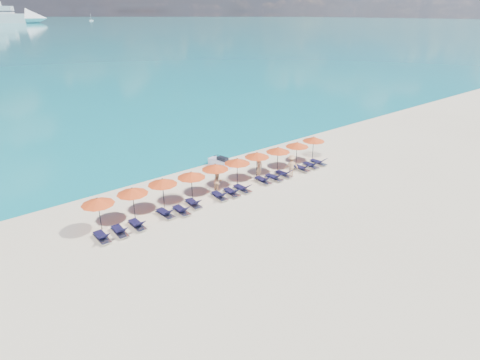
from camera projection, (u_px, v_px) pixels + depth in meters
ground at (267, 208)px, 28.71m from camera, size 1400.00×1400.00×0.00m
sailboat_near at (16, 22)px, 497.71m from camera, size 5.36×1.79×9.83m
sailboat_far at (91, 20)px, 580.49m from camera, size 5.48×1.83×10.05m
jetski at (221, 162)px, 36.33m from camera, size 1.25×2.58×0.88m
beachgoer_a at (259, 167)px, 33.67m from camera, size 0.76×0.59×1.83m
beachgoer_b at (218, 182)px, 31.03m from camera, size 0.80×0.50×1.57m
beachgoer_c at (291, 165)px, 34.03m from camera, size 1.30×1.10×1.84m
umbrella_0 at (98, 201)px, 25.10m from camera, size 2.10×2.10×2.28m
umbrella_1 at (132, 191)px, 26.54m from camera, size 2.10×2.10×2.28m
umbrella_2 at (162, 182)px, 27.98m from camera, size 2.10×2.10×2.28m
umbrella_3 at (191, 175)px, 29.18m from camera, size 2.10×2.10×2.28m
umbrella_4 at (215, 167)px, 30.68m from camera, size 2.10×2.10×2.28m
umbrella_5 at (237, 161)px, 31.87m from camera, size 2.10×2.10×2.28m
umbrella_6 at (257, 155)px, 33.24m from camera, size 2.10×2.10×2.28m
umbrella_7 at (278, 150)px, 34.47m from camera, size 2.10×2.10×2.28m
umbrella_8 at (297, 144)px, 35.81m from camera, size 2.10×2.10×2.28m
umbrella_9 at (314, 139)px, 37.32m from camera, size 2.10×2.10×2.28m
lounger_0 at (102, 237)px, 24.57m from camera, size 0.66×1.71×0.66m
lounger_1 at (120, 231)px, 25.22m from camera, size 0.70×1.73×0.66m
lounger_2 at (137, 225)px, 25.99m from camera, size 0.63×1.70×0.66m
lounger_3 at (165, 213)px, 27.46m from camera, size 0.72×1.74×0.66m
lounger_4 at (181, 210)px, 27.85m from camera, size 0.65×1.71×0.66m
lounger_5 at (193, 203)px, 28.86m from camera, size 0.78×1.75×0.66m
lounger_6 at (219, 196)px, 30.05m from camera, size 0.78×1.75×0.66m
lounger_7 at (232, 192)px, 30.62m from camera, size 0.75×1.74×0.66m
lounger_8 at (242, 188)px, 31.28m from camera, size 0.70×1.73×0.66m
lounger_9 at (263, 180)px, 32.81m from camera, size 0.68×1.72×0.66m
lounger_10 at (274, 177)px, 33.37m from camera, size 0.76×1.75×0.66m
lounger_11 at (284, 174)px, 34.08m from camera, size 0.75×1.74×0.66m
lounger_12 at (302, 168)px, 35.30m from camera, size 0.64×1.71×0.66m
lounger_13 at (311, 165)px, 36.02m from camera, size 0.73×1.74×0.66m
lounger_14 at (318, 162)px, 36.73m from camera, size 0.71×1.73×0.66m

